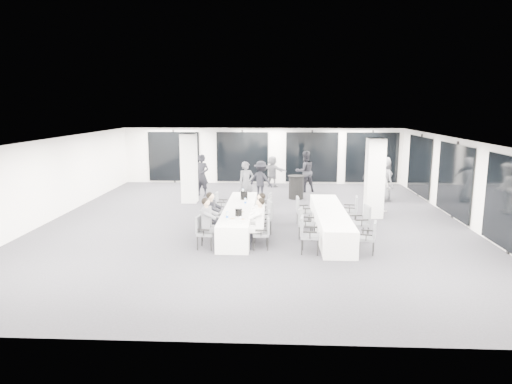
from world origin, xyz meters
TOP-DOWN VIEW (x-y plane):
  - room at (0.89, 1.11)m, footprint 14.04×16.04m
  - column_left at (-2.80, 3.20)m, footprint 0.60×0.60m
  - column_right at (4.20, 1.00)m, footprint 0.60×0.60m
  - banquet_table_main at (-0.42, -0.95)m, footprint 0.90×5.00m
  - banquet_table_side at (2.43, -1.27)m, footprint 0.90×5.00m
  - cocktail_table at (1.59, 4.12)m, footprint 0.71×0.71m
  - chair_main_left_near at (-1.25, -2.91)m, footprint 0.53×0.57m
  - chair_main_left_second at (-1.25, -2.08)m, footprint 0.53×0.57m
  - chair_main_left_mid at (-1.25, -1.29)m, footprint 0.55×0.59m
  - chair_main_left_fourth at (-1.24, -0.44)m, footprint 0.49×0.53m
  - chair_main_left_far at (-1.24, 0.78)m, footprint 0.46×0.51m
  - chair_main_right_near at (0.41, -2.86)m, footprint 0.49×0.53m
  - chair_main_right_second at (0.41, -2.15)m, footprint 0.47×0.52m
  - chair_main_right_mid at (0.42, -1.29)m, footprint 0.62×0.65m
  - chair_main_right_fourth at (0.41, -0.42)m, footprint 0.55×0.58m
  - chair_main_right_far at (0.41, 0.73)m, footprint 0.49×0.53m
  - chair_side_left_near at (1.59, -3.17)m, footprint 0.55×0.60m
  - chair_side_left_mid at (1.60, -1.80)m, footprint 0.56×0.59m
  - chair_side_left_far at (1.59, -0.31)m, footprint 0.52×0.57m
  - chair_side_right_near at (3.25, -3.16)m, footprint 0.54×0.57m
  - chair_side_right_mid at (3.27, -1.90)m, footprint 0.59×0.64m
  - chair_side_right_far at (3.26, -0.15)m, footprint 0.55×0.59m
  - seated_guest_a at (-1.08, -2.92)m, footprint 0.50×0.38m
  - seated_guest_b at (-1.08, -2.09)m, footprint 0.50×0.38m
  - seated_guest_c at (0.25, -2.87)m, footprint 0.50×0.38m
  - seated_guest_d at (0.25, -2.15)m, footprint 0.50×0.38m
  - standing_guest_a at (-0.46, 2.90)m, footprint 0.88×0.81m
  - standing_guest_b at (2.04, 5.73)m, footprint 1.19×0.96m
  - standing_guest_c at (0.08, 4.05)m, footprint 1.33×1.05m
  - standing_guest_d at (4.84, 4.82)m, footprint 1.29×1.22m
  - standing_guest_e at (5.20, 3.84)m, footprint 1.00×1.17m
  - standing_guest_f at (0.54, 6.97)m, footprint 1.68×1.28m
  - standing_guest_g at (-2.51, 4.53)m, footprint 0.92×0.83m
  - standing_guest_h at (4.63, 2.00)m, footprint 0.89×1.15m
  - ice_bucket_near at (-0.33, -2.13)m, footprint 0.20×0.20m
  - ice_bucket_far at (-0.35, 0.24)m, footprint 0.24×0.24m
  - water_bottle_a at (-0.61, -2.64)m, footprint 0.07×0.07m
  - water_bottle_b at (-0.24, -0.67)m, footprint 0.07×0.07m
  - water_bottle_c at (-0.44, 1.07)m, footprint 0.07×0.07m
  - plate_a at (-0.47, -2.53)m, footprint 0.21×0.21m
  - plate_b at (-0.19, -2.57)m, footprint 0.20×0.20m
  - plate_c at (-0.29, -1.65)m, footprint 0.22×0.22m
  - wine_glass at (-0.20, -3.05)m, footprint 0.08×0.08m

SIDE VIEW (x-z plane):
  - banquet_table_main at x=-0.42m, z-range 0.00..0.75m
  - banquet_table_side at x=2.43m, z-range 0.00..0.75m
  - chair_main_right_far at x=0.41m, z-range 0.06..0.93m
  - chair_main_left_far at x=-1.24m, z-range 0.06..0.94m
  - cocktail_table at x=1.59m, z-range 0.01..1.00m
  - chair_side_right_near at x=3.25m, z-range 0.06..0.95m
  - chair_main_left_fourth at x=-1.24m, z-range 0.06..0.96m
  - chair_main_right_near at x=0.41m, z-range 0.06..0.96m
  - chair_main_right_fourth at x=0.41m, z-range 0.06..0.97m
  - chair_side_left_mid at x=1.60m, z-range 0.06..0.98m
  - chair_main_right_second at x=0.41m, z-range 0.06..0.98m
  - chair_main_left_near at x=-1.25m, z-range 0.07..0.99m
  - chair_main_left_second at x=-1.25m, z-range 0.07..1.00m
  - chair_main_left_mid at x=-1.25m, z-range 0.07..1.01m
  - chair_side_left_far at x=1.59m, z-range 0.07..1.03m
  - chair_side_right_far at x=3.26m, z-range 0.07..1.03m
  - chair_side_left_near at x=1.59m, z-range 0.07..1.07m
  - chair_main_right_mid at x=0.42m, z-range 0.07..1.09m
  - chair_side_right_mid at x=3.27m, z-range 0.07..1.12m
  - plate_c at x=-0.29m, z-range 0.75..0.78m
  - plate_a at x=-0.47m, z-range 0.75..0.78m
  - plate_b at x=-0.19m, z-range 0.75..0.78m
  - seated_guest_a at x=-1.08m, z-range 0.09..1.53m
  - seated_guest_b at x=-1.08m, z-range 0.09..1.53m
  - seated_guest_c at x=0.25m, z-range 0.09..1.53m
  - seated_guest_d at x=0.25m, z-range 0.09..1.53m
  - water_bottle_c at x=-0.44m, z-range 0.75..0.96m
  - standing_guest_f at x=0.54m, z-range 0.00..1.72m
  - water_bottle_b at x=-0.24m, z-range 0.75..0.97m
  - ice_bucket_near at x=-0.33m, z-range 0.75..0.98m
  - water_bottle_a at x=-0.61m, z-range 0.75..0.98m
  - ice_bucket_far at x=-0.35m, z-range 0.75..1.03m
  - wine_glass at x=-0.20m, z-range 0.80..1.02m
  - standing_guest_c at x=0.08m, z-range 0.00..1.83m
  - standing_guest_d at x=4.84m, z-range 0.00..1.94m
  - standing_guest_a at x=-0.46m, z-range 0.00..1.95m
  - standing_guest_g at x=-2.51m, z-range 0.00..2.07m
  - standing_guest_e at x=5.20m, z-range 0.00..2.08m
  - standing_guest_h at x=4.63m, z-range 0.00..2.09m
  - standing_guest_b at x=2.04m, z-range 0.00..2.13m
  - room at x=0.89m, z-range -0.03..2.81m
  - column_left at x=-2.80m, z-range 0.00..2.80m
  - column_right at x=4.20m, z-range 0.00..2.80m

